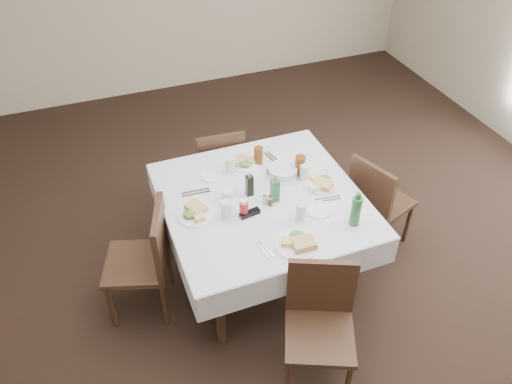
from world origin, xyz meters
TOP-DOWN VIEW (x-y plane):
  - ground_plane at (0.00, 0.00)m, footprint 7.00×7.00m
  - room_shell at (0.00, 0.00)m, footprint 6.04×7.04m
  - dining_table at (-0.18, 0.21)m, footprint 1.39×1.39m
  - chair_north at (-0.24, 1.05)m, footprint 0.43×0.43m
  - chair_south at (-0.14, -0.67)m, footprint 0.55×0.55m
  - chair_east at (0.77, 0.17)m, footprint 0.53×0.53m
  - chair_west at (-1.03, 0.19)m, footprint 0.54×0.54m
  - meal_north at (-0.16, 0.64)m, footprint 0.23×0.23m
  - meal_south at (-0.13, -0.30)m, footprint 0.28×0.28m
  - meal_east at (0.28, 0.20)m, footprint 0.25×0.25m
  - meal_west at (-0.67, 0.21)m, footprint 0.25×0.25m
  - side_plate_a at (-0.44, 0.58)m, footprint 0.16×0.16m
  - side_plate_b at (0.13, -0.04)m, footprint 0.18×0.18m
  - water_n at (-0.29, 0.58)m, footprint 0.07×0.07m
  - water_s at (-0.02, -0.08)m, footprint 0.07×0.07m
  - water_e at (0.19, 0.31)m, footprint 0.06×0.06m
  - water_w at (-0.48, 0.11)m, footprint 0.07×0.07m
  - iced_tea_a at (-0.06, 0.61)m, footprint 0.07×0.07m
  - iced_tea_b at (0.18, 0.37)m, footprint 0.08×0.08m
  - bread_basket at (0.05, 0.39)m, footprint 0.24×0.24m
  - oil_cruet_dark at (-0.25, 0.28)m, footprint 0.05×0.05m
  - oil_cruet_green at (-0.10, 0.16)m, footprint 0.05×0.05m
  - ketchup_bottle at (-0.36, 0.09)m, footprint 0.06×0.06m
  - salt_shaker at (-0.18, 0.16)m, footprint 0.03×0.03m
  - pepper_shaker at (-0.15, 0.12)m, footprint 0.03×0.03m
  - coffee_mug at (-0.42, 0.26)m, footprint 0.15×0.14m
  - sunglasses at (-0.32, 0.08)m, footprint 0.15×0.07m
  - green_bottle at (0.30, -0.25)m, footprint 0.07×0.07m
  - sugar_caddy at (0.21, 0.15)m, footprint 0.11×0.06m
  - cutlery_n at (0.07, 0.63)m, footprint 0.09×0.19m
  - cutlery_s at (-0.34, -0.26)m, footprint 0.07×0.17m
  - cutlery_e at (0.25, 0.03)m, footprint 0.19×0.06m
  - cutlery_w at (-0.60, 0.43)m, footprint 0.21×0.06m

SIDE VIEW (x-z plane):
  - ground_plane at x=0.00m, z-range 0.00..0.00m
  - chair_north at x=-0.24m, z-range 0.06..0.91m
  - chair_east at x=0.77m, z-range 0.06..0.93m
  - chair_south at x=-0.14m, z-range 0.06..0.95m
  - chair_west at x=-1.03m, z-range 0.06..0.97m
  - dining_table at x=-0.18m, z-range 0.30..1.07m
  - cutlery_s at x=-0.34m, z-range 0.76..0.77m
  - cutlery_e at x=0.25m, z-range 0.76..0.77m
  - cutlery_n at x=0.07m, z-range 0.76..0.77m
  - cutlery_w at x=-0.60m, z-range 0.76..0.77m
  - side_plate_a at x=-0.44m, z-range 0.76..0.77m
  - side_plate_b at x=0.13m, z-range 0.76..0.78m
  - sunglasses at x=-0.32m, z-range 0.76..0.79m
  - meal_north at x=-0.16m, z-range 0.76..0.81m
  - meal_east at x=0.28m, z-range 0.76..0.81m
  - meal_west at x=-0.67m, z-range 0.76..0.81m
  - meal_south at x=-0.13m, z-range 0.76..0.82m
  - sugar_caddy at x=0.21m, z-range 0.76..0.82m
  - salt_shaker at x=-0.18m, z-range 0.76..0.83m
  - bread_basket at x=0.05m, z-range 0.76..0.84m
  - pepper_shaker at x=-0.15m, z-range 0.76..0.84m
  - coffee_mug at x=-0.42m, z-range 0.76..0.86m
  - water_e at x=0.19m, z-range 0.76..0.88m
  - ketchup_bottle at x=-0.36m, z-range 0.76..0.89m
  - water_n at x=-0.29m, z-range 0.76..0.89m
  - water_w at x=-0.48m, z-range 0.76..0.90m
  - water_s at x=-0.02m, z-range 0.76..0.90m
  - iced_tea_a at x=-0.06m, z-range 0.76..0.90m
  - iced_tea_b at x=0.18m, z-range 0.76..0.92m
  - oil_cruet_dark at x=-0.25m, z-range 0.75..0.95m
  - oil_cruet_green at x=-0.10m, z-range 0.75..0.97m
  - green_bottle at x=0.30m, z-range 0.75..1.01m
  - room_shell at x=0.00m, z-range 0.31..3.11m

